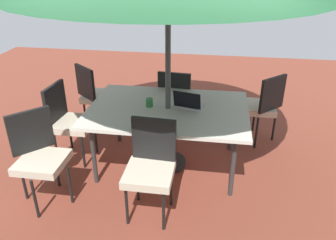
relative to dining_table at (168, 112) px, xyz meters
name	(u,v)px	position (x,y,z in m)	size (l,w,h in m)	color
ground_plane	(168,165)	(0.00, 0.00, -0.74)	(10.00, 10.00, 0.02)	brown
dining_table	(168,112)	(0.00, 0.00, 0.00)	(1.83, 1.26, 0.77)	silver
chair_southwest	(262,104)	(-1.15, -0.78, -0.17)	(0.59, 0.59, 0.98)	beige
chair_east	(68,119)	(1.23, 0.02, -0.17)	(0.48, 0.47, 0.98)	beige
chair_north	(151,165)	(0.04, 0.84, -0.17)	(0.46, 0.47, 0.98)	beige
chair_northeast	(39,154)	(1.20, 0.82, -0.17)	(0.59, 0.59, 0.98)	beige
chair_south	(176,99)	(0.01, -0.80, -0.17)	(0.47, 0.48, 0.98)	beige
chair_southeast	(96,93)	(1.18, -0.82, -0.17)	(0.58, 0.58, 0.98)	beige
laptop	(189,103)	(-0.23, -0.06, 0.10)	(0.37, 0.31, 0.21)	#B7B7BC
cup	(149,102)	(0.22, -0.01, 0.10)	(0.08, 0.08, 0.10)	#286B33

